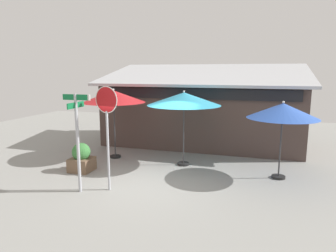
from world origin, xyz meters
TOP-DOWN VIEW (x-y plane):
  - ground_plane at (0.00, 0.00)m, footprint 28.00×28.00m
  - cafe_building at (0.53, 5.67)m, footprint 9.44×4.65m
  - street_sign_post at (-1.73, -1.42)m, footprint 0.85×0.79m
  - stop_sign at (-0.97, -1.05)m, footprint 0.76×0.16m
  - patio_umbrella_crimson_left at (-2.37, 2.10)m, footprint 2.52×2.52m
  - patio_umbrella_teal_center at (0.53, 1.95)m, footprint 2.70×2.70m
  - patio_umbrella_royal_blue_right at (3.88, 1.49)m, footprint 2.24×2.24m
  - sidewalk_planter at (-2.72, 0.23)m, footprint 0.75×0.75m

SIDE VIEW (x-z plane):
  - ground_plane at x=0.00m, z-range -0.10..0.00m
  - sidewalk_planter at x=-2.72m, z-range -0.04..0.96m
  - cafe_building at x=0.53m, z-range -0.37..3.47m
  - street_sign_post at x=-1.73m, z-range 0.31..3.18m
  - stop_sign at x=-0.97m, z-range 0.60..3.67m
  - patio_umbrella_royal_blue_right at x=3.88m, z-range 0.95..3.50m
  - patio_umbrella_teal_center at x=0.53m, z-range 1.08..3.87m
  - patio_umbrella_crimson_left at x=-2.37m, z-range 1.08..3.88m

